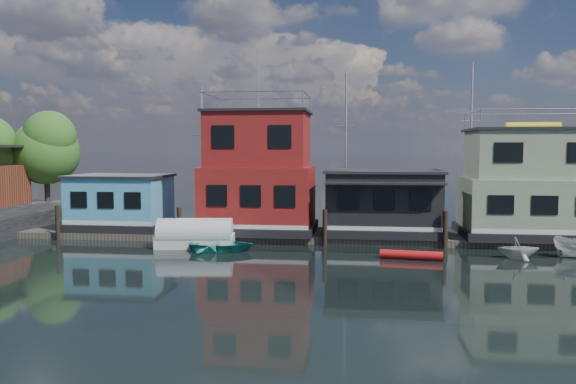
# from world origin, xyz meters

# --- Properties ---
(ground) EXTENTS (160.00, 160.00, 0.00)m
(ground) POSITION_xyz_m (0.00, 0.00, 0.00)
(ground) COLOR black
(ground) RESTS_ON ground
(dock) EXTENTS (48.00, 5.00, 0.40)m
(dock) POSITION_xyz_m (0.00, 12.00, 0.20)
(dock) COLOR #595147
(dock) RESTS_ON ground
(houseboat_blue) EXTENTS (6.40, 4.90, 3.66)m
(houseboat_blue) POSITION_xyz_m (-18.00, 12.00, 2.21)
(houseboat_blue) COLOR black
(houseboat_blue) RESTS_ON dock
(houseboat_red) EXTENTS (7.40, 5.90, 11.86)m
(houseboat_red) POSITION_xyz_m (-8.50, 12.00, 4.10)
(houseboat_red) COLOR black
(houseboat_red) RESTS_ON dock
(houseboat_dark) EXTENTS (7.40, 6.10, 4.06)m
(houseboat_dark) POSITION_xyz_m (-0.50, 11.98, 2.42)
(houseboat_dark) COLOR black
(houseboat_dark) RESTS_ON dock
(houseboat_green) EXTENTS (8.40, 5.90, 7.03)m
(houseboat_green) POSITION_xyz_m (8.50, 12.00, 3.55)
(houseboat_green) COLOR black
(houseboat_green) RESTS_ON dock
(pilings) EXTENTS (42.28, 0.28, 2.20)m
(pilings) POSITION_xyz_m (-0.33, 9.20, 1.10)
(pilings) COLOR #2D2116
(pilings) RESTS_ON ground
(background_masts) EXTENTS (36.40, 0.16, 12.00)m
(background_masts) POSITION_xyz_m (4.76, 18.00, 5.55)
(background_masts) COLOR silver
(background_masts) RESTS_ON ground
(tarp_runabout) EXTENTS (4.76, 2.45, 1.85)m
(tarp_runabout) POSITION_xyz_m (-11.56, 7.77, 0.69)
(tarp_runabout) COLOR silver
(tarp_runabout) RESTS_ON ground
(red_kayak) EXTENTS (3.28, 0.88, 0.48)m
(red_kayak) POSITION_xyz_m (0.76, 5.68, 0.24)
(red_kayak) COLOR red
(red_kayak) RESTS_ON ground
(dinghy_teal) EXTENTS (3.85, 2.94, 0.75)m
(dinghy_teal) POSITION_xyz_m (-9.68, 6.64, 0.37)
(dinghy_teal) COLOR teal
(dinghy_teal) RESTS_ON ground
(dinghy_white) EXTENTS (2.35, 2.07, 1.17)m
(dinghy_white) POSITION_xyz_m (6.39, 6.63, 0.58)
(dinghy_white) COLOR beige
(dinghy_white) RESTS_ON ground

